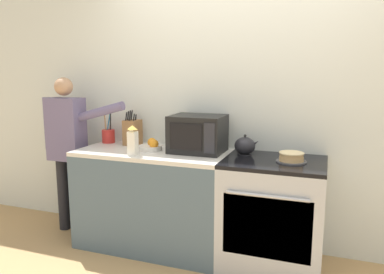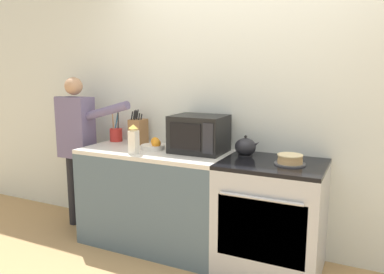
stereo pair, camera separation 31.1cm
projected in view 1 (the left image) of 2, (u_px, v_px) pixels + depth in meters
name	position (u px, v px, depth m)	size (l,w,h in m)	color
wall_back	(243.00, 103.00, 3.29)	(8.00, 0.04, 2.60)	silver
counter_cabinet	(154.00, 199.00, 3.37)	(1.33, 0.65, 0.88)	#4C6070
stove_range	(272.00, 214.00, 3.01)	(0.79, 0.68, 0.88)	#B7BABF
layer_cake	(291.00, 158.00, 2.87)	(0.23, 0.23, 0.08)	#4C4C51
tea_kettle	(245.00, 146.00, 3.13)	(0.21, 0.17, 0.17)	#232328
knife_block	(133.00, 132.00, 3.54)	(0.13, 0.16, 0.33)	olive
utensil_crock	(108.00, 135.00, 3.65)	(0.12, 0.12, 0.31)	red
fruit_bowl	(151.00, 146.00, 3.32)	(0.21, 0.21, 0.10)	silver
microwave	(198.00, 134.00, 3.22)	(0.45, 0.37, 0.32)	black
milk_carton	(133.00, 141.00, 3.09)	(0.07, 0.07, 0.25)	white
person_baker	(68.00, 142.00, 3.62)	(0.89, 0.20, 1.52)	black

